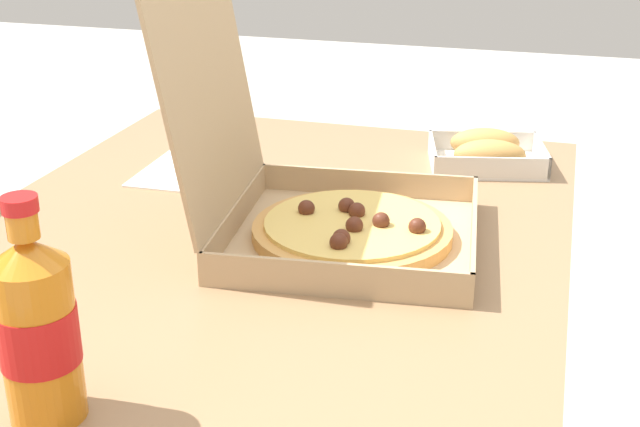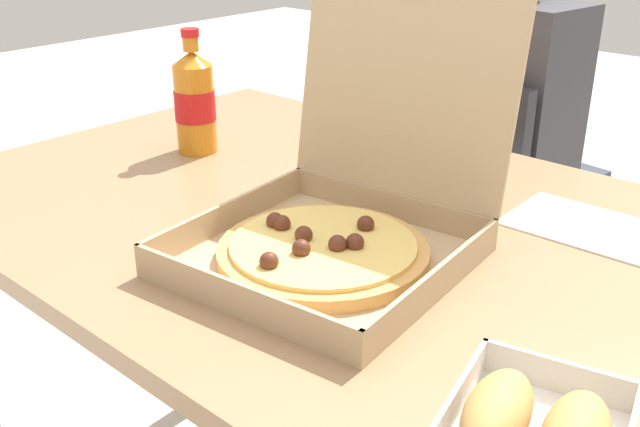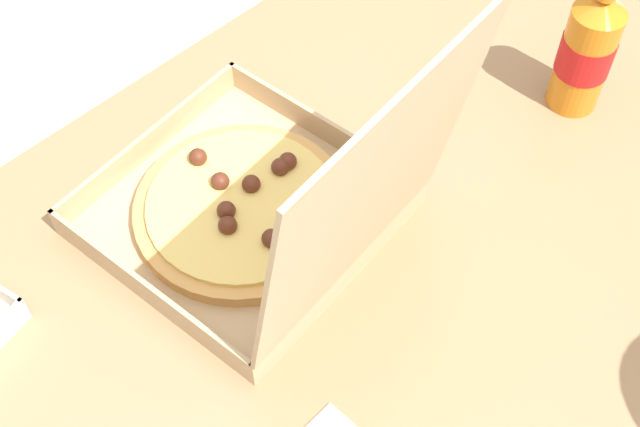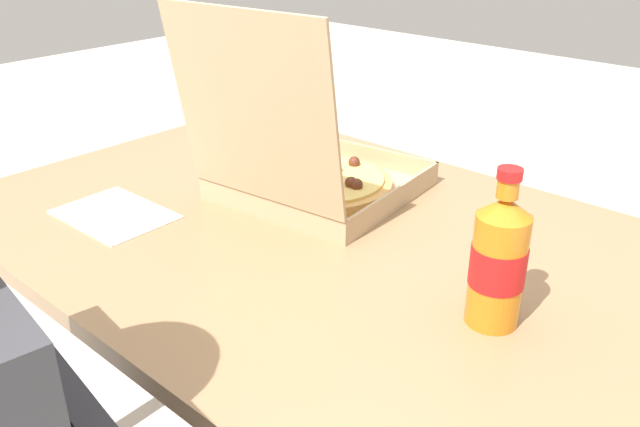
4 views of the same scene
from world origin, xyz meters
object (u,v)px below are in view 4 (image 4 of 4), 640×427
object	(u,v)px
pizza_box_open	(311,171)
bread_side_box	(249,123)
paper_menu	(115,214)
cola_bottle	(498,261)

from	to	relation	value
pizza_box_open	bread_side_box	bearing A→B (deg)	-25.91
pizza_box_open	paper_menu	size ratio (longest dim) A/B	2.03
bread_side_box	cola_bottle	size ratio (longest dim) A/B	0.98
pizza_box_open	bread_side_box	distance (m)	0.42
pizza_box_open	cola_bottle	size ratio (longest dim) A/B	1.91
bread_side_box	cola_bottle	xyz separation A→B (m)	(-0.84, 0.32, 0.07)
cola_bottle	paper_menu	world-z (taller)	cola_bottle
pizza_box_open	paper_menu	xyz separation A→B (m)	(0.21, 0.30, -0.05)
bread_side_box	paper_menu	bearing A→B (deg)	108.57
bread_side_box	cola_bottle	distance (m)	0.90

